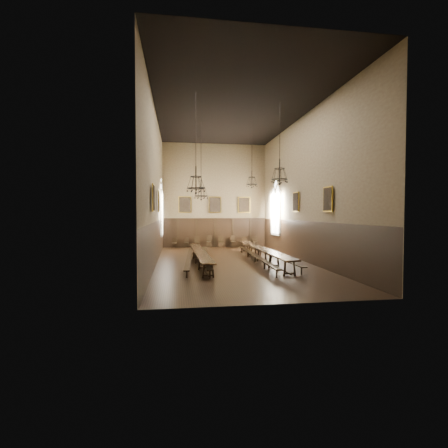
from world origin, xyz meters
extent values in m
cube|color=black|center=(0.00, 0.00, -0.01)|extent=(9.00, 18.00, 0.02)
cube|color=black|center=(0.00, 0.00, 9.01)|extent=(9.00, 18.00, 0.02)
cube|color=olive|center=(0.00, 9.01, 4.50)|extent=(9.00, 0.02, 9.00)
cube|color=olive|center=(0.00, -9.01, 4.50)|extent=(9.00, 0.02, 9.00)
cube|color=olive|center=(-4.51, 0.00, 4.50)|extent=(0.02, 18.00, 9.00)
cube|color=olive|center=(4.51, 0.00, 4.50)|extent=(0.02, 18.00, 9.00)
cube|color=black|center=(-1.96, -0.17, 0.70)|extent=(0.85, 9.41, 0.07)
cube|color=black|center=(1.90, 0.21, 0.79)|extent=(0.93, 10.58, 0.07)
cube|color=black|center=(-2.58, -0.10, 0.39)|extent=(0.85, 9.11, 0.05)
cube|color=black|center=(-1.53, 0.10, 0.43)|extent=(0.89, 10.12, 0.05)
cube|color=black|center=(1.39, -0.14, 0.44)|extent=(0.60, 10.26, 0.05)
cube|color=black|center=(2.47, 0.12, 0.40)|extent=(0.76, 9.53, 0.05)
cube|color=black|center=(-3.53, 8.52, 0.42)|extent=(0.48, 0.48, 0.05)
cube|color=black|center=(-3.53, 8.69, 0.66)|extent=(0.39, 0.14, 0.47)
cube|color=black|center=(-2.50, 8.60, 0.42)|extent=(0.48, 0.48, 0.05)
cube|color=black|center=(-2.50, 8.77, 0.65)|extent=(0.39, 0.14, 0.47)
cube|color=black|center=(-1.55, 8.53, 0.45)|extent=(0.45, 0.45, 0.05)
cube|color=black|center=(-1.55, 8.71, 0.69)|extent=(0.42, 0.08, 0.50)
cube|color=black|center=(-0.56, 8.52, 0.49)|extent=(0.57, 0.57, 0.05)
cube|color=black|center=(-0.56, 8.72, 0.76)|extent=(0.44, 0.18, 0.54)
cube|color=black|center=(0.48, 8.50, 0.46)|extent=(0.46, 0.46, 0.05)
cube|color=black|center=(0.48, 8.68, 0.72)|extent=(0.43, 0.07, 0.51)
cube|color=black|center=(1.56, 8.53, 0.47)|extent=(0.49, 0.49, 0.05)
cube|color=black|center=(1.56, 8.71, 0.73)|extent=(0.44, 0.10, 0.52)
cube|color=black|center=(2.54, 8.47, 0.44)|extent=(0.47, 0.47, 0.05)
cube|color=black|center=(2.54, 8.65, 0.68)|extent=(0.41, 0.11, 0.48)
cube|color=black|center=(3.54, 8.57, 0.43)|extent=(0.43, 0.43, 0.05)
cube|color=black|center=(3.54, 8.74, 0.67)|extent=(0.41, 0.07, 0.48)
cylinder|color=black|center=(-1.68, 2.46, 7.10)|extent=(0.03, 0.03, 3.80)
torus|color=black|center=(-1.68, 2.46, 4.12)|extent=(0.88, 0.88, 0.05)
torus|color=black|center=(-1.68, 2.46, 4.69)|extent=(0.56, 0.56, 0.04)
cylinder|color=black|center=(-1.68, 2.46, 4.58)|extent=(0.06, 0.06, 1.24)
cylinder|color=black|center=(1.78, 2.42, 7.43)|extent=(0.03, 0.03, 3.14)
torus|color=black|center=(1.78, 2.42, 4.93)|extent=(0.75, 0.75, 0.04)
torus|color=black|center=(1.78, 2.42, 5.42)|extent=(0.48, 0.48, 0.04)
cylinder|color=black|center=(1.78, 2.42, 5.33)|extent=(0.05, 0.05, 1.06)
cylinder|color=black|center=(-2.33, -2.90, 7.16)|extent=(0.03, 0.03, 3.67)
torus|color=black|center=(-2.33, -2.90, 4.22)|extent=(0.90, 0.90, 0.05)
torus|color=black|center=(-2.33, -2.90, 4.80)|extent=(0.57, 0.57, 0.04)
cylinder|color=black|center=(-2.33, -2.90, 4.70)|extent=(0.06, 0.06, 1.27)
cylinder|color=black|center=(2.28, -2.03, 7.47)|extent=(0.03, 0.03, 3.05)
torus|color=black|center=(2.28, -2.03, 4.83)|extent=(0.91, 0.91, 0.05)
torus|color=black|center=(2.28, -2.03, 5.41)|extent=(0.58, 0.58, 0.04)
cylinder|color=black|center=(2.28, -2.03, 5.31)|extent=(0.06, 0.06, 1.28)
cube|color=gold|center=(-2.60, 8.88, 3.70)|extent=(1.10, 0.12, 1.40)
cube|color=black|center=(-2.60, 8.88, 3.70)|extent=(0.98, 0.02, 1.28)
cube|color=gold|center=(0.00, 8.88, 3.70)|extent=(1.10, 0.12, 1.40)
cube|color=black|center=(0.00, 8.88, 3.70)|extent=(0.98, 0.02, 1.28)
cube|color=gold|center=(2.60, 8.88, 3.70)|extent=(1.10, 0.12, 1.40)
cube|color=black|center=(2.60, 8.88, 3.70)|extent=(0.98, 0.02, 1.28)
cube|color=gold|center=(-4.38, 1.00, 3.70)|extent=(0.12, 1.00, 1.30)
cube|color=black|center=(-4.38, 1.00, 3.70)|extent=(0.02, 0.88, 1.18)
cube|color=gold|center=(-4.38, -3.50, 3.70)|extent=(0.12, 1.00, 1.30)
cube|color=black|center=(-4.38, -3.50, 3.70)|extent=(0.02, 0.88, 1.18)
cube|color=gold|center=(4.38, 1.00, 3.70)|extent=(0.12, 1.00, 1.30)
cube|color=black|center=(4.38, 1.00, 3.70)|extent=(0.02, 0.88, 1.18)
cube|color=gold|center=(4.38, -3.50, 3.70)|extent=(0.12, 1.00, 1.30)
cube|color=black|center=(4.38, -3.50, 3.70)|extent=(0.02, 0.88, 1.18)
camera|label=1|loc=(-3.28, -19.18, 3.01)|focal=26.00mm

